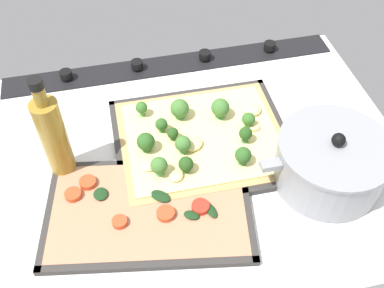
{
  "coord_description": "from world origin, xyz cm",
  "views": [
    {
      "loc": [
        13.98,
        55.2,
        67.71
      ],
      "look_at": [
        1.58,
        0.41,
        4.18
      ],
      "focal_mm": 41.97,
      "sensor_mm": 36.0,
      "label": 1
    }
  ],
  "objects_px": {
    "broccoli_pizza": "(200,137)",
    "cooking_pot": "(330,162)",
    "baking_tray_front": "(202,141)",
    "baking_tray_back": "(149,211)",
    "oil_bottle": "(54,137)",
    "veggie_pizza_back": "(148,209)"
  },
  "relations": [
    {
      "from": "baking_tray_back",
      "to": "veggie_pizza_back",
      "type": "relative_size",
      "value": 1.08
    },
    {
      "from": "broccoli_pizza",
      "to": "oil_bottle",
      "type": "distance_m",
      "value": 0.28
    },
    {
      "from": "baking_tray_front",
      "to": "cooking_pot",
      "type": "bearing_deg",
      "value": 145.51
    },
    {
      "from": "broccoli_pizza",
      "to": "oil_bottle",
      "type": "xyz_separation_m",
      "value": [
        0.27,
        0.01,
        0.07
      ]
    },
    {
      "from": "baking_tray_front",
      "to": "veggie_pizza_back",
      "type": "bearing_deg",
      "value": 46.66
    },
    {
      "from": "baking_tray_back",
      "to": "cooking_pot",
      "type": "distance_m",
      "value": 0.34
    },
    {
      "from": "baking_tray_front",
      "to": "broccoli_pizza",
      "type": "bearing_deg",
      "value": 12.87
    },
    {
      "from": "broccoli_pizza",
      "to": "oil_bottle",
      "type": "bearing_deg",
      "value": 2.18
    },
    {
      "from": "broccoli_pizza",
      "to": "cooking_pot",
      "type": "xyz_separation_m",
      "value": [
        -0.21,
        0.14,
        0.03
      ]
    },
    {
      "from": "baking_tray_front",
      "to": "cooking_pot",
      "type": "relative_size",
      "value": 1.3
    },
    {
      "from": "baking_tray_back",
      "to": "cooking_pot",
      "type": "bearing_deg",
      "value": -179.81
    },
    {
      "from": "broccoli_pizza",
      "to": "veggie_pizza_back",
      "type": "xyz_separation_m",
      "value": [
        0.13,
        0.14,
        -0.01
      ]
    },
    {
      "from": "veggie_pizza_back",
      "to": "oil_bottle",
      "type": "xyz_separation_m",
      "value": [
        0.14,
        -0.13,
        0.08
      ]
    },
    {
      "from": "veggie_pizza_back",
      "to": "oil_bottle",
      "type": "height_order",
      "value": "oil_bottle"
    },
    {
      "from": "baking_tray_back",
      "to": "oil_bottle",
      "type": "height_order",
      "value": "oil_bottle"
    },
    {
      "from": "oil_bottle",
      "to": "cooking_pot",
      "type": "bearing_deg",
      "value": 164.88
    },
    {
      "from": "baking_tray_back",
      "to": "veggie_pizza_back",
      "type": "height_order",
      "value": "veggie_pizza_back"
    },
    {
      "from": "baking_tray_back",
      "to": "broccoli_pizza",
      "type": "bearing_deg",
      "value": -131.95
    },
    {
      "from": "baking_tray_front",
      "to": "broccoli_pizza",
      "type": "xyz_separation_m",
      "value": [
        0.0,
        0.0,
        0.02
      ]
    },
    {
      "from": "veggie_pizza_back",
      "to": "oil_bottle",
      "type": "distance_m",
      "value": 0.21
    },
    {
      "from": "oil_bottle",
      "to": "veggie_pizza_back",
      "type": "bearing_deg",
      "value": 137.47
    },
    {
      "from": "baking_tray_front",
      "to": "broccoli_pizza",
      "type": "height_order",
      "value": "broccoli_pizza"
    }
  ]
}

